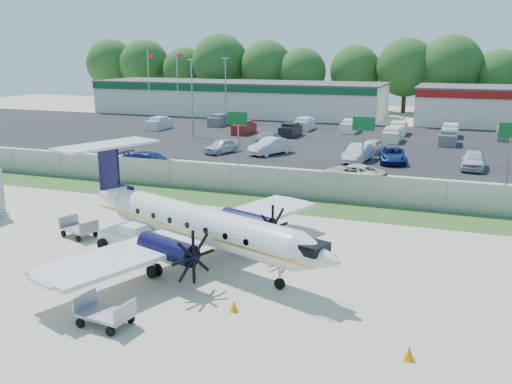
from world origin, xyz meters
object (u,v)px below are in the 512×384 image
(baggage_cart_far, at_px, (105,313))
(baggage_cart_near, at_px, (79,228))
(aircraft, at_px, (197,223))
(pushback_tug, at_px, (132,237))

(baggage_cart_far, bearing_deg, baggage_cart_near, 131.99)
(aircraft, bearing_deg, baggage_cart_far, -92.48)
(aircraft, xyz_separation_m, pushback_tug, (-3.91, 0.26, -1.23))
(aircraft, height_order, baggage_cart_far, aircraft)
(baggage_cart_near, bearing_deg, aircraft, -8.28)
(baggage_cart_near, bearing_deg, pushback_tug, -12.67)
(aircraft, bearing_deg, baggage_cart_near, 171.72)
(baggage_cart_near, height_order, baggage_cart_far, baggage_cart_far)
(pushback_tug, height_order, baggage_cart_far, pushback_tug)
(aircraft, distance_m, baggage_cart_near, 8.09)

